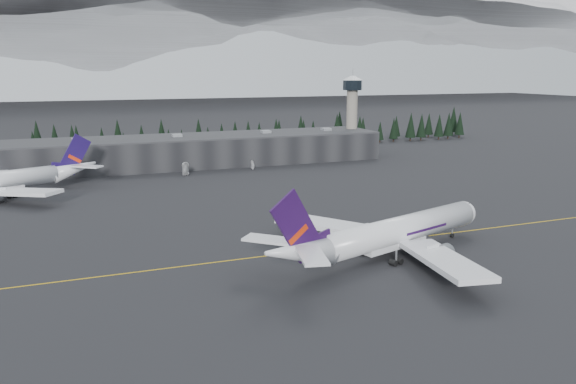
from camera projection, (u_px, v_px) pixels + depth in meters
name	position (u px, v px, depth m)	size (l,w,h in m)	color
ground	(319.00, 247.00, 131.16)	(1400.00, 1400.00, 0.00)	black
taxiline	(322.00, 249.00, 129.33)	(400.00, 0.40, 0.02)	gold
terminal	(201.00, 150.00, 243.65)	(160.00, 30.00, 12.60)	black
control_tower	(352.00, 106.00, 269.27)	(10.00, 10.00, 37.70)	gray
treeline	(184.00, 138.00, 277.10)	(360.00, 20.00, 15.00)	black
mountain_ridge	(97.00, 92.00, 1041.89)	(4400.00, 900.00, 420.00)	white
jet_main	(385.00, 235.00, 122.02)	(63.04, 56.95, 19.00)	white
jet_parked	(2.00, 180.00, 182.22)	(61.17, 54.58, 18.66)	white
gse_vehicle_a	(185.00, 174.00, 218.84)	(2.49, 5.40, 1.50)	#BBBBBE
gse_vehicle_b	(253.00, 168.00, 232.76)	(1.50, 3.73, 1.27)	white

